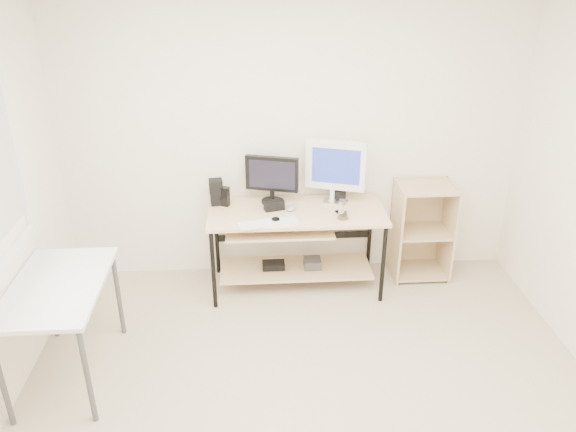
% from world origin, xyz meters
% --- Properties ---
extents(room, '(4.01, 4.01, 2.62)m').
position_xyz_m(room, '(-0.14, 0.04, 1.32)').
color(room, '#BEAD92').
rests_on(room, ground).
extents(desk, '(1.50, 0.65, 0.75)m').
position_xyz_m(desk, '(-0.03, 1.66, 0.54)').
color(desk, beige).
rests_on(desk, ground).
extents(side_table, '(0.60, 1.00, 0.75)m').
position_xyz_m(side_table, '(-1.68, 0.60, 0.67)').
color(side_table, white).
rests_on(side_table, ground).
extents(shelf_unit, '(0.50, 0.40, 0.90)m').
position_xyz_m(shelf_unit, '(1.15, 1.82, 0.45)').
color(shelf_unit, '#D0B382').
rests_on(shelf_unit, ground).
extents(black_monitor, '(0.46, 0.19, 0.42)m').
position_xyz_m(black_monitor, '(-0.20, 1.84, 0.99)').
color(black_monitor, black).
rests_on(black_monitor, desk).
extents(white_imac, '(0.51, 0.21, 0.56)m').
position_xyz_m(white_imac, '(0.35, 1.82, 1.07)').
color(white_imac, silver).
rests_on(white_imac, desk).
extents(keyboard, '(0.50, 0.24, 0.02)m').
position_xyz_m(keyboard, '(-0.25, 1.41, 0.76)').
color(keyboard, white).
rests_on(keyboard, desk).
extents(mouse, '(0.12, 0.14, 0.04)m').
position_xyz_m(mouse, '(-0.05, 1.67, 0.77)').
color(mouse, '#B4B4B9').
rests_on(mouse, desk).
extents(center_speaker, '(0.18, 0.12, 0.08)m').
position_xyz_m(center_speaker, '(-0.19, 1.68, 0.79)').
color(center_speaker, black).
rests_on(center_speaker, desk).
extents(speaker_left, '(0.13, 0.13, 0.23)m').
position_xyz_m(speaker_left, '(-0.68, 1.83, 0.87)').
color(speaker_left, black).
rests_on(speaker_left, desk).
extents(speaker_right, '(0.10, 0.10, 0.10)m').
position_xyz_m(speaker_right, '(0.40, 1.85, 0.80)').
color(speaker_right, black).
rests_on(speaker_right, desk).
extents(audio_controller, '(0.10, 0.08, 0.17)m').
position_xyz_m(audio_controller, '(-0.61, 1.80, 0.84)').
color(audio_controller, black).
rests_on(audio_controller, desk).
extents(volume_puck, '(0.09, 0.09, 0.03)m').
position_xyz_m(volume_puck, '(-0.19, 1.45, 0.76)').
color(volume_puck, black).
rests_on(volume_puck, desk).
extents(smartphone, '(0.09, 0.12, 0.01)m').
position_xyz_m(smartphone, '(0.36, 1.57, 0.75)').
color(smartphone, black).
rests_on(smartphone, desk).
extents(coaster, '(0.13, 0.13, 0.01)m').
position_xyz_m(coaster, '(0.37, 1.47, 0.75)').
color(coaster, '#956A43').
rests_on(coaster, desk).
extents(drinking_glass, '(0.10, 0.10, 0.16)m').
position_xyz_m(drinking_glass, '(0.37, 1.47, 0.83)').
color(drinking_glass, white).
rests_on(drinking_glass, coaster).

